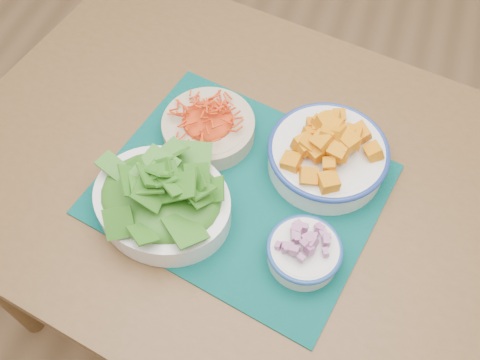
# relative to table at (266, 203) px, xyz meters

# --- Properties ---
(ground) EXTENTS (4.00, 4.00, 0.00)m
(ground) POSITION_rel_table_xyz_m (-0.10, 0.00, -0.66)
(ground) COLOR #9A724A
(ground) RESTS_ON ground
(table) EXTENTS (1.41, 1.07, 0.75)m
(table) POSITION_rel_table_xyz_m (0.00, 0.00, 0.00)
(table) COLOR brown
(table) RESTS_ON ground
(placemat) EXTENTS (0.58, 0.51, 0.00)m
(placemat) POSITION_rel_table_xyz_m (-0.05, -0.04, 0.09)
(placemat) COLOR #013331
(placemat) RESTS_ON table
(carrot_bowl) EXTENTS (0.24, 0.24, 0.07)m
(carrot_bowl) POSITION_rel_table_xyz_m (-0.15, 0.06, 0.13)
(carrot_bowl) COLOR #C8B695
(carrot_bowl) RESTS_ON placemat
(squash_bowl) EXTENTS (0.26, 0.26, 0.11)m
(squash_bowl) POSITION_rel_table_xyz_m (0.10, 0.06, 0.15)
(squash_bowl) COLOR white
(squash_bowl) RESTS_ON placemat
(lettuce_bowl) EXTENTS (0.29, 0.25, 0.12)m
(lettuce_bowl) POSITION_rel_table_xyz_m (-0.16, -0.13, 0.15)
(lettuce_bowl) COLOR white
(lettuce_bowl) RESTS_ON placemat
(onion_bowl) EXTENTS (0.15, 0.15, 0.07)m
(onion_bowl) POSITION_rel_table_xyz_m (0.10, -0.14, 0.13)
(onion_bowl) COLOR white
(onion_bowl) RESTS_ON placemat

